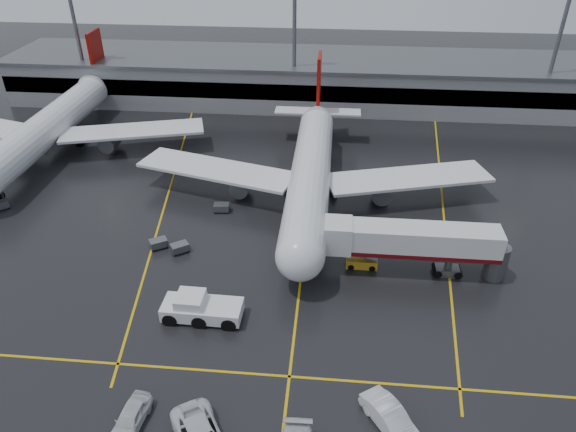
{
  "coord_description": "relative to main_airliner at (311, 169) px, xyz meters",
  "views": [
    {
      "loc": [
        2.84,
        -53.51,
        36.56
      ],
      "look_at": [
        -2.0,
        -2.0,
        4.0
      ],
      "focal_mm": 32.94,
      "sensor_mm": 36.0,
      "label": 1
    }
  ],
  "objects": [
    {
      "name": "service_van_d",
      "position": [
        -12.07,
        -37.73,
        -3.37
      ],
      "size": [
        2.5,
        5.1,
        1.68
      ],
      "primitive_type": "imported",
      "rotation": [
        0.0,
        0.0,
        -0.11
      ],
      "color": "silver",
      "rests_on": "ground"
    },
    {
      "name": "pushback_tractor",
      "position": [
        -9.47,
        -25.0,
        -3.09
      ],
      "size": [
        7.92,
        3.52,
        2.81
      ],
      "color": "silver",
      "rests_on": "ground"
    },
    {
      "name": "second_airliner",
      "position": [
        -42.0,
        12.0,
        0.0
      ],
      "size": [
        48.8,
        45.6,
        14.1
      ],
      "color": "silver",
      "rests_on": "ground"
    },
    {
      "name": "baggage_cart_b",
      "position": [
        -17.2,
        -13.8,
        -3.58
      ],
      "size": [
        2.38,
        2.16,
        1.12
      ],
      "color": "#595B60",
      "rests_on": "ground"
    },
    {
      "name": "terminal",
      "position": [
        0.0,
        38.23,
        0.11
      ],
      "size": [
        122.0,
        19.0,
        8.6
      ],
      "color": "gray",
      "rests_on": "ground"
    },
    {
      "name": "apron_line_stop",
      "position": [
        0.0,
        -31.7,
        -4.2
      ],
      "size": [
        60.0,
        0.25,
        0.02
      ],
      "primitive_type": "cube",
      "color": "gold",
      "rests_on": "ground"
    },
    {
      "name": "ground",
      "position": [
        0.0,
        -9.7,
        -4.21
      ],
      "size": [
        220.0,
        220.0,
        0.0
      ],
      "primitive_type": "plane",
      "color": "black",
      "rests_on": "ground"
    },
    {
      "name": "apron_line_right",
      "position": [
        18.0,
        0.3,
        -4.2
      ],
      "size": [
        7.57,
        69.64,
        0.02
      ],
      "primitive_type": "cube",
      "rotation": [
        0.0,
        0.0,
        -0.1
      ],
      "color": "gold",
      "rests_on": "ground"
    },
    {
      "name": "main_airliner",
      "position": [
        0.0,
        0.0,
        0.0
      ],
      "size": [
        48.8,
        45.6,
        14.1
      ],
      "color": "silver",
      "rests_on": "ground"
    },
    {
      "name": "baggage_cart_a",
      "position": [
        -14.46,
        -14.42,
        -3.58
      ],
      "size": [
        2.38,
        2.21,
        1.12
      ],
      "color": "#595B60",
      "rests_on": "ground"
    },
    {
      "name": "light_mast_left",
      "position": [
        -45.0,
        32.3,
        10.27
      ],
      "size": [
        3.0,
        1.2,
        25.45
      ],
      "color": "#595B60",
      "rests_on": "ground"
    },
    {
      "name": "belt_loader",
      "position": [
        6.65,
        -15.21,
        -3.66
      ],
      "size": [
        3.52,
        1.68,
        2.22
      ],
      "color": "gold",
      "rests_on": "ground"
    },
    {
      "name": "baggage_cart_e",
      "position": [
        -40.65,
        -7.21,
        -3.58
      ],
      "size": [
        2.36,
        2.31,
        1.12
      ],
      "color": "#595B60",
      "rests_on": "ground"
    },
    {
      "name": "apron_line_centre",
      "position": [
        0.0,
        -9.7,
        -4.2
      ],
      "size": [
        0.25,
        90.0,
        0.02
      ],
      "primitive_type": "cube",
      "color": "gold",
      "rests_on": "ground"
    },
    {
      "name": "baggage_cart_c",
      "position": [
        -11.39,
        -5.02,
        -3.58
      ],
      "size": [
        2.11,
        1.47,
        1.12
      ],
      "color": "#595B60",
      "rests_on": "ground"
    },
    {
      "name": "apron_line_left",
      "position": [
        -20.0,
        0.3,
        -4.2
      ],
      "size": [
        9.99,
        69.35,
        0.02
      ],
      "primitive_type": "cube",
      "rotation": [
        0.0,
        0.0,
        0.14
      ],
      "color": "gold",
      "rests_on": "ground"
    },
    {
      "name": "service_van_c",
      "position": [
        8.4,
        -35.94,
        -3.24
      ],
      "size": [
        5.01,
        6.0,
        1.93
      ],
      "primitive_type": "imported",
      "rotation": [
        0.0,
        0.0,
        0.6
      ],
      "color": "silver",
      "rests_on": "ground"
    },
    {
      "name": "jet_bridge",
      "position": [
        11.87,
        -15.7,
        -0.28
      ],
      "size": [
        19.9,
        3.4,
        6.05
      ],
      "color": "silver",
      "rests_on": "ground"
    },
    {
      "name": "light_mast_mid",
      "position": [
        -5.0,
        32.3,
        10.27
      ],
      "size": [
        3.0,
        1.2,
        25.45
      ],
      "color": "#595B60",
      "rests_on": "ground"
    },
    {
      "name": "light_mast_right",
      "position": [
        40.0,
        32.3,
        10.27
      ],
      "size": [
        3.0,
        1.2,
        25.45
      ],
      "color": "#595B60",
      "rests_on": "ground"
    }
  ]
}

